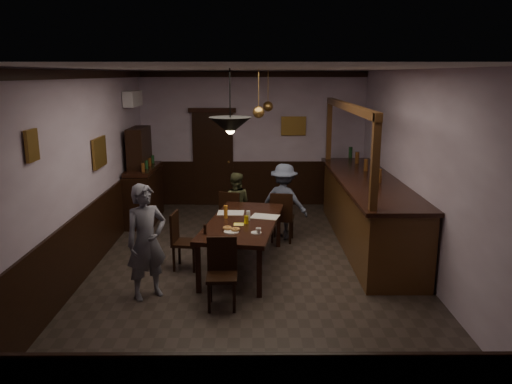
{
  "coord_description": "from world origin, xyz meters",
  "views": [
    {
      "loc": [
        0.02,
        -7.14,
        2.93
      ],
      "look_at": [
        0.05,
        0.35,
        1.15
      ],
      "focal_mm": 35.0,
      "sensor_mm": 36.0,
      "label": 1
    }
  ],
  "objects_px": {
    "chair_near": "(222,269)",
    "chair_side": "(181,238)",
    "sideboard": "(143,184)",
    "chair_far_left": "(232,213)",
    "person_standing": "(146,242)",
    "person_seated_right": "(284,201)",
    "dining_table": "(243,225)",
    "pendant_iron": "(230,126)",
    "soda_can": "(246,220)",
    "pendant_brass_mid": "(259,112)",
    "bar_counter": "(367,210)",
    "person_seated_left": "(235,204)",
    "pendant_brass_far": "(268,106)",
    "coffee_cup": "(258,230)",
    "chair_far_right": "(282,215)"
  },
  "relations": [
    {
      "from": "dining_table",
      "to": "pendant_iron",
      "type": "height_order",
      "value": "pendant_iron"
    },
    {
      "from": "coffee_cup",
      "to": "pendant_brass_mid",
      "type": "relative_size",
      "value": 0.1
    },
    {
      "from": "dining_table",
      "to": "chair_side",
      "type": "distance_m",
      "value": 0.97
    },
    {
      "from": "chair_side",
      "to": "pendant_brass_mid",
      "type": "bearing_deg",
      "value": -36.94
    },
    {
      "from": "soda_can",
      "to": "pendant_iron",
      "type": "relative_size",
      "value": 0.14
    },
    {
      "from": "chair_near",
      "to": "chair_side",
      "type": "xyz_separation_m",
      "value": [
        -0.7,
        1.26,
        -0.0
      ]
    },
    {
      "from": "sideboard",
      "to": "pendant_brass_mid",
      "type": "bearing_deg",
      "value": -29.83
    },
    {
      "from": "bar_counter",
      "to": "sideboard",
      "type": "bearing_deg",
      "value": 161.4
    },
    {
      "from": "sideboard",
      "to": "pendant_brass_mid",
      "type": "relative_size",
      "value": 2.35
    },
    {
      "from": "person_standing",
      "to": "person_seated_right",
      "type": "xyz_separation_m",
      "value": [
        1.96,
        2.5,
        -0.09
      ]
    },
    {
      "from": "chair_near",
      "to": "soda_can",
      "type": "xyz_separation_m",
      "value": [
        0.3,
        1.15,
        0.32
      ]
    },
    {
      "from": "person_seated_left",
      "to": "pendant_brass_mid",
      "type": "xyz_separation_m",
      "value": [
        0.42,
        -0.42,
        1.71
      ]
    },
    {
      "from": "person_seated_right",
      "to": "sideboard",
      "type": "relative_size",
      "value": 0.72
    },
    {
      "from": "coffee_cup",
      "to": "soda_can",
      "type": "distance_m",
      "value": 0.52
    },
    {
      "from": "chair_far_right",
      "to": "person_seated_right",
      "type": "distance_m",
      "value": 0.33
    },
    {
      "from": "person_seated_right",
      "to": "chair_near",
      "type": "bearing_deg",
      "value": 96.16
    },
    {
      "from": "chair_side",
      "to": "sideboard",
      "type": "relative_size",
      "value": 0.46
    },
    {
      "from": "pendant_brass_far",
      "to": "coffee_cup",
      "type": "bearing_deg",
      "value": -93.72
    },
    {
      "from": "coffee_cup",
      "to": "bar_counter",
      "type": "distance_m",
      "value": 2.59
    },
    {
      "from": "person_standing",
      "to": "soda_can",
      "type": "bearing_deg",
      "value": -2.1
    },
    {
      "from": "bar_counter",
      "to": "person_seated_left",
      "type": "bearing_deg",
      "value": 167.51
    },
    {
      "from": "chair_side",
      "to": "coffee_cup",
      "type": "distance_m",
      "value": 1.36
    },
    {
      "from": "pendant_iron",
      "to": "chair_far_left",
      "type": "bearing_deg",
      "value": 92.63
    },
    {
      "from": "pendant_brass_far",
      "to": "chair_side",
      "type": "bearing_deg",
      "value": -116.83
    },
    {
      "from": "coffee_cup",
      "to": "pendant_iron",
      "type": "height_order",
      "value": "pendant_iron"
    },
    {
      "from": "pendant_iron",
      "to": "coffee_cup",
      "type": "bearing_deg",
      "value": 20.93
    },
    {
      "from": "chair_far_right",
      "to": "chair_near",
      "type": "xyz_separation_m",
      "value": [
        -0.91,
        -2.48,
        -0.01
      ]
    },
    {
      "from": "chair_far_left",
      "to": "coffee_cup",
      "type": "distance_m",
      "value": 2.06
    },
    {
      "from": "person_seated_left",
      "to": "chair_side",
      "type": "bearing_deg",
      "value": 70.75
    },
    {
      "from": "coffee_cup",
      "to": "bar_counter",
      "type": "xyz_separation_m",
      "value": [
        1.91,
        1.74,
        -0.18
      ]
    },
    {
      "from": "coffee_cup",
      "to": "soda_can",
      "type": "height_order",
      "value": "soda_can"
    },
    {
      "from": "sideboard",
      "to": "person_standing",
      "type": "bearing_deg",
      "value": -77.11
    },
    {
      "from": "sideboard",
      "to": "person_seated_right",
      "type": "bearing_deg",
      "value": -20.85
    },
    {
      "from": "chair_near",
      "to": "person_seated_right",
      "type": "relative_size",
      "value": 0.65
    },
    {
      "from": "person_seated_left",
      "to": "coffee_cup",
      "type": "distance_m",
      "value": 2.3
    },
    {
      "from": "dining_table",
      "to": "chair_side",
      "type": "height_order",
      "value": "chair_side"
    },
    {
      "from": "chair_side",
      "to": "pendant_brass_mid",
      "type": "distance_m",
      "value": 2.49
    },
    {
      "from": "bar_counter",
      "to": "pendant_brass_far",
      "type": "distance_m",
      "value": 2.88
    },
    {
      "from": "person_seated_left",
      "to": "pendant_iron",
      "type": "relative_size",
      "value": 1.41
    },
    {
      "from": "dining_table",
      "to": "coffee_cup",
      "type": "bearing_deg",
      "value": -70.51
    },
    {
      "from": "person_seated_right",
      "to": "bar_counter",
      "type": "relative_size",
      "value": 0.31
    },
    {
      "from": "dining_table",
      "to": "pendant_iron",
      "type": "xyz_separation_m",
      "value": [
        -0.14,
        -0.79,
        1.59
      ]
    },
    {
      "from": "chair_far_left",
      "to": "chair_far_right",
      "type": "xyz_separation_m",
      "value": [
        0.9,
        -0.16,
        0.01
      ]
    },
    {
      "from": "chair_side",
      "to": "coffee_cup",
      "type": "bearing_deg",
      "value": -109.99
    },
    {
      "from": "chair_side",
      "to": "coffee_cup",
      "type": "relative_size",
      "value": 11.04
    },
    {
      "from": "sideboard",
      "to": "chair_far_left",
      "type": "bearing_deg",
      "value": -32.57
    },
    {
      "from": "chair_near",
      "to": "chair_side",
      "type": "bearing_deg",
      "value": 117.57
    },
    {
      "from": "chair_near",
      "to": "person_standing",
      "type": "height_order",
      "value": "person_standing"
    },
    {
      "from": "chair_far_right",
      "to": "soda_can",
      "type": "distance_m",
      "value": 1.5
    },
    {
      "from": "coffee_cup",
      "to": "sideboard",
      "type": "distance_m",
      "value": 3.9
    }
  ]
}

